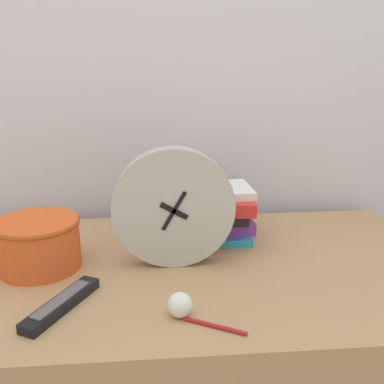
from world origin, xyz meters
The scene contains 7 objects.
wall_back centered at (0.00, 0.73, 1.20)m, with size 6.00×0.04×2.40m.
desk_clock centered at (0.00, 0.34, 0.85)m, with size 0.28×0.04×0.28m.
book_stack centered at (0.10, 0.49, 0.78)m, with size 0.24×0.21×0.14m.
basket centered at (-0.31, 0.35, 0.77)m, with size 0.19×0.19×0.12m.
tv_remote centered at (-0.23, 0.17, 0.72)m, with size 0.13×0.19×0.02m.
crumpled_paper_ball centered at (0.00, 0.12, 0.73)m, with size 0.05×0.05×0.05m.
pen centered at (0.06, 0.08, 0.71)m, with size 0.11×0.07×0.01m.
Camera 1 is at (-0.04, -0.61, 1.18)m, focal length 42.00 mm.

